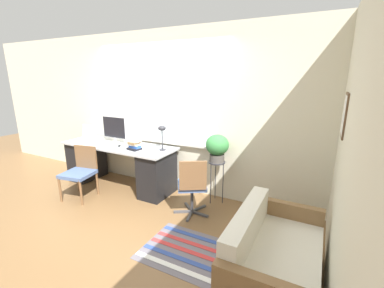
{
  "coord_description": "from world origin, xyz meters",
  "views": [
    {
      "loc": [
        2.53,
        -2.92,
        1.95
      ],
      "look_at": [
        0.91,
        0.18,
        1.02
      ],
      "focal_mm": 24.0,
      "sensor_mm": 36.0,
      "label": 1
    }
  ],
  "objects_px": {
    "office_chair_swivel": "(192,185)",
    "keyboard": "(107,144)",
    "mouse": "(119,146)",
    "book_stack": "(135,145)",
    "desk_lamp": "(162,131)",
    "plant_stand": "(217,167)",
    "desk_chair_wooden": "(80,171)",
    "monitor": "(114,129)",
    "laptop": "(86,137)",
    "couch_loveseat": "(272,262)",
    "potted_plant": "(217,147)"
  },
  "relations": [
    {
      "from": "office_chair_swivel",
      "to": "keyboard",
      "type": "bearing_deg",
      "value": -38.05
    },
    {
      "from": "mouse",
      "to": "book_stack",
      "type": "distance_m",
      "value": 0.36
    },
    {
      "from": "desk_lamp",
      "to": "book_stack",
      "type": "bearing_deg",
      "value": -155.56
    },
    {
      "from": "desk_lamp",
      "to": "plant_stand",
      "type": "relative_size",
      "value": 0.6
    },
    {
      "from": "desk_lamp",
      "to": "desk_chair_wooden",
      "type": "bearing_deg",
      "value": -148.18
    },
    {
      "from": "mouse",
      "to": "desk_chair_wooden",
      "type": "bearing_deg",
      "value": -124.12
    },
    {
      "from": "office_chair_swivel",
      "to": "plant_stand",
      "type": "distance_m",
      "value": 0.57
    },
    {
      "from": "desk_chair_wooden",
      "to": "office_chair_swivel",
      "type": "xyz_separation_m",
      "value": [
        1.91,
        0.31,
        0.01
      ]
    },
    {
      "from": "monitor",
      "to": "book_stack",
      "type": "xyz_separation_m",
      "value": [
        0.62,
        -0.21,
        -0.18
      ]
    },
    {
      "from": "laptop",
      "to": "plant_stand",
      "type": "relative_size",
      "value": 0.52
    },
    {
      "from": "monitor",
      "to": "desk_chair_wooden",
      "type": "bearing_deg",
      "value": -98.33
    },
    {
      "from": "desk_chair_wooden",
      "to": "office_chair_swivel",
      "type": "height_order",
      "value": "office_chair_swivel"
    },
    {
      "from": "mouse",
      "to": "office_chair_swivel",
      "type": "xyz_separation_m",
      "value": [
        1.54,
        -0.23,
        -0.33
      ]
    },
    {
      "from": "monitor",
      "to": "keyboard",
      "type": "height_order",
      "value": "monitor"
    },
    {
      "from": "mouse",
      "to": "book_stack",
      "type": "bearing_deg",
      "value": -3.63
    },
    {
      "from": "monitor",
      "to": "plant_stand",
      "type": "distance_m",
      "value": 2.01
    },
    {
      "from": "laptop",
      "to": "monitor",
      "type": "height_order",
      "value": "monitor"
    },
    {
      "from": "desk_lamp",
      "to": "desk_chair_wooden",
      "type": "distance_m",
      "value": 1.5
    },
    {
      "from": "mouse",
      "to": "plant_stand",
      "type": "bearing_deg",
      "value": 10.3
    },
    {
      "from": "mouse",
      "to": "desk_chair_wooden",
      "type": "distance_m",
      "value": 0.74
    },
    {
      "from": "laptop",
      "to": "couch_loveseat",
      "type": "xyz_separation_m",
      "value": [
        3.73,
        -1.14,
        -0.56
      ]
    },
    {
      "from": "mouse",
      "to": "desk_chair_wooden",
      "type": "relative_size",
      "value": 0.08
    },
    {
      "from": "monitor",
      "to": "plant_stand",
      "type": "height_order",
      "value": "monitor"
    },
    {
      "from": "monitor",
      "to": "keyboard",
      "type": "distance_m",
      "value": 0.32
    },
    {
      "from": "monitor",
      "to": "book_stack",
      "type": "relative_size",
      "value": 2.27
    },
    {
      "from": "keyboard",
      "to": "potted_plant",
      "type": "distance_m",
      "value": 1.99
    },
    {
      "from": "desk_lamp",
      "to": "couch_loveseat",
      "type": "bearing_deg",
      "value": -31.12
    },
    {
      "from": "monitor",
      "to": "mouse",
      "type": "distance_m",
      "value": 0.4
    },
    {
      "from": "desk_lamp",
      "to": "laptop",
      "type": "bearing_deg",
      "value": -177.2
    },
    {
      "from": "monitor",
      "to": "potted_plant",
      "type": "relative_size",
      "value": 1.24
    },
    {
      "from": "monitor",
      "to": "plant_stand",
      "type": "bearing_deg",
      "value": 3.61
    },
    {
      "from": "desk_lamp",
      "to": "book_stack",
      "type": "relative_size",
      "value": 1.75
    },
    {
      "from": "keyboard",
      "to": "desk_lamp",
      "type": "bearing_deg",
      "value": 10.2
    },
    {
      "from": "desk_lamp",
      "to": "book_stack",
      "type": "height_order",
      "value": "desk_lamp"
    },
    {
      "from": "desk_chair_wooden",
      "to": "couch_loveseat",
      "type": "distance_m",
      "value": 3.22
    },
    {
      "from": "plant_stand",
      "to": "potted_plant",
      "type": "bearing_deg",
      "value": 90.0
    },
    {
      "from": "keyboard",
      "to": "plant_stand",
      "type": "height_order",
      "value": "keyboard"
    },
    {
      "from": "keyboard",
      "to": "book_stack",
      "type": "relative_size",
      "value": 1.79
    },
    {
      "from": "laptop",
      "to": "monitor",
      "type": "bearing_deg",
      "value": 8.44
    },
    {
      "from": "mouse",
      "to": "plant_stand",
      "type": "relative_size",
      "value": 0.1
    },
    {
      "from": "laptop",
      "to": "office_chair_swivel",
      "type": "relative_size",
      "value": 0.41
    },
    {
      "from": "laptop",
      "to": "couch_loveseat",
      "type": "relative_size",
      "value": 0.27
    },
    {
      "from": "laptop",
      "to": "couch_loveseat",
      "type": "distance_m",
      "value": 3.94
    },
    {
      "from": "couch_loveseat",
      "to": "mouse",
      "type": "bearing_deg",
      "value": 69.41
    },
    {
      "from": "monitor",
      "to": "potted_plant",
      "type": "distance_m",
      "value": 1.96
    },
    {
      "from": "desk_lamp",
      "to": "potted_plant",
      "type": "bearing_deg",
      "value": 8.64
    },
    {
      "from": "laptop",
      "to": "plant_stand",
      "type": "height_order",
      "value": "laptop"
    },
    {
      "from": "office_chair_swivel",
      "to": "potted_plant",
      "type": "height_order",
      "value": "potted_plant"
    },
    {
      "from": "potted_plant",
      "to": "book_stack",
      "type": "bearing_deg",
      "value": -166.08
    },
    {
      "from": "mouse",
      "to": "desk_lamp",
      "type": "distance_m",
      "value": 0.85
    }
  ]
}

